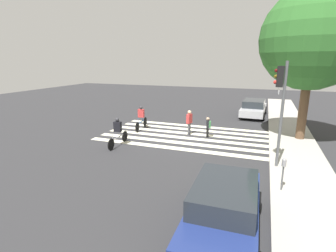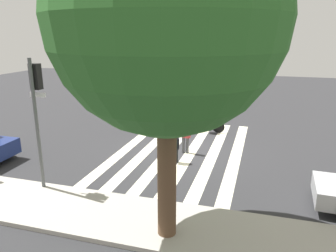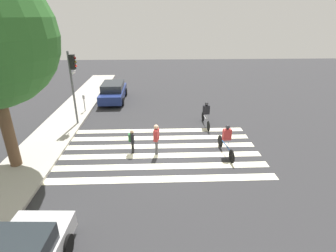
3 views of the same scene
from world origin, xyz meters
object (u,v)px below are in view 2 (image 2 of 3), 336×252
(pedestrian_adult_blue_shirt, at_px, (175,146))
(street_tree, at_px, (167,17))
(cyclist_near_curb, at_px, (139,114))
(cyclist_far_lane, at_px, (204,117))
(traffic_light, at_px, (37,100))
(pedestrian_adult_tall_backpack, at_px, (185,134))

(pedestrian_adult_blue_shirt, bearing_deg, street_tree, -87.16)
(cyclist_near_curb, bearing_deg, cyclist_far_lane, -176.81)
(traffic_light, relative_size, street_tree, 0.54)
(street_tree, height_order, cyclist_near_curb, street_tree)
(street_tree, distance_m, cyclist_far_lane, 11.05)
(pedestrian_adult_tall_backpack, xyz_separation_m, cyclist_near_curb, (3.47, -3.08, -0.03))
(cyclist_far_lane, bearing_deg, traffic_light, 57.11)
(street_tree, distance_m, pedestrian_adult_blue_shirt, 7.30)
(pedestrian_adult_tall_backpack, height_order, cyclist_near_curb, cyclist_near_curb)
(street_tree, distance_m, cyclist_near_curb, 11.60)
(pedestrian_adult_blue_shirt, relative_size, cyclist_near_curb, 0.56)
(cyclist_far_lane, bearing_deg, pedestrian_adult_blue_shirt, 78.67)
(traffic_light, bearing_deg, cyclist_far_lane, -116.29)
(traffic_light, relative_size, cyclist_far_lane, 2.03)
(traffic_light, relative_size, pedestrian_adult_blue_shirt, 3.67)
(street_tree, xyz_separation_m, cyclist_near_curb, (4.51, -9.54, -4.83))
(traffic_light, distance_m, cyclist_far_lane, 9.62)
(pedestrian_adult_tall_backpack, xyz_separation_m, pedestrian_adult_blue_shirt, (0.16, 1.24, -0.15))
(street_tree, xyz_separation_m, pedestrian_adult_blue_shirt, (1.21, -5.22, -4.95))
(pedestrian_adult_tall_backpack, bearing_deg, cyclist_far_lane, 101.04)
(traffic_light, height_order, pedestrian_adult_blue_shirt, traffic_light)
(cyclist_near_curb, relative_size, cyclist_far_lane, 0.98)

